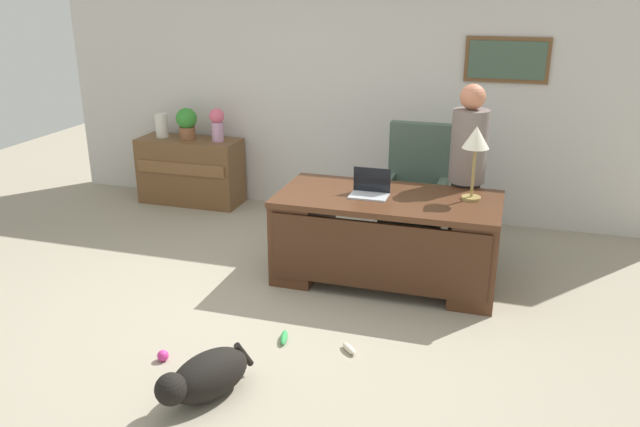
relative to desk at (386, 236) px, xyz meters
The scene contains 15 objects.
ground_plane 1.18m from the desk, 134.39° to the right, with size 12.00×12.00×0.00m, color #9E937F.
back_wall 2.17m from the desk, 112.82° to the left, with size 7.00×0.16×2.70m.
desk is the anchor object (origin of this frame).
credenza 3.02m from the desk, 151.10° to the left, with size 1.20×0.50×0.77m.
armchair 0.97m from the desk, 84.39° to the left, with size 0.60×0.59×1.19m.
person_standing 0.94m from the desk, 44.49° to the left, with size 0.32×0.32×1.67m.
dog_lying 2.15m from the desk, 110.22° to the right, with size 0.52×0.68×0.30m.
laptop 0.44m from the desk, behind, with size 0.32×0.22×0.22m.
desk_lamp 1.09m from the desk, 12.82° to the left, with size 0.22×0.22×0.62m.
vase_with_flowers 2.76m from the desk, 147.22° to the left, with size 0.17×0.17×0.38m.
vase_empty 3.36m from the desk, 153.92° to the left, with size 0.15×0.15×0.28m, color silver.
potted_plant 3.08m from the desk, 151.18° to the left, with size 0.24×0.24×0.36m.
dog_toy_ball 2.13m from the desk, 125.48° to the right, with size 0.08×0.08×0.08m, color #D8338C.
dog_toy_bone 1.37m from the desk, 112.67° to the right, with size 0.20×0.05×0.05m, color green.
dog_toy_plush 1.28m from the desk, 90.44° to the right, with size 0.16×0.05×0.05m, color beige.
Camera 1 is at (1.72, -4.25, 2.46)m, focal length 35.80 mm.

